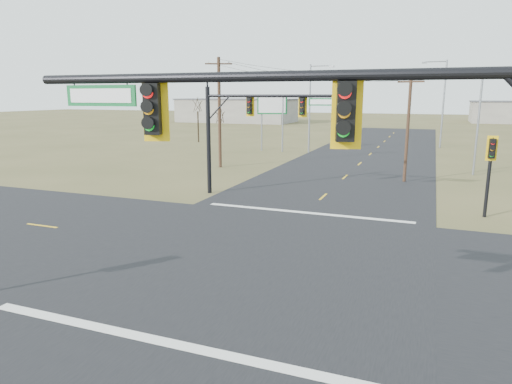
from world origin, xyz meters
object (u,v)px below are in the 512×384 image
streetlight_c (312,104)px  bare_tree_a (220,115)px  streetlight_a (476,118)px  streetlight_b (442,99)px  mast_arm_near (367,160)px  utility_pole_near (408,126)px  highway_sign (272,112)px  mast_arm_far (249,118)px  pedestal_signal_ne (491,158)px  utility_pole_far (219,111)px  bare_tree_b (198,104)px

streetlight_c → bare_tree_a: 10.68m
streetlight_a → streetlight_b: bearing=102.2°
mast_arm_near → utility_pole_near: bearing=75.0°
mast_arm_near → highway_sign: (-16.93, 43.76, -0.85)m
mast_arm_near → mast_arm_far: bearing=101.0°
pedestal_signal_ne → streetlight_b: bearing=88.7°
mast_arm_far → utility_pole_near: bearing=41.6°
mast_arm_far → pedestal_signal_ne: bearing=-4.3°
pedestal_signal_ne → streetlight_c: 29.81m
utility_pole_near → streetlight_c: bearing=126.8°
utility_pole_near → highway_sign: bearing=137.0°
streetlight_c → highway_sign: bearing=-164.9°
mast_arm_near → pedestal_signal_ne: mast_arm_near is taller
utility_pole_far → streetlight_c: (5.16, 13.74, 0.48)m
bare_tree_a → utility_pole_near: bearing=-28.8°
pedestal_signal_ne → highway_sign: highway_sign is taller
bare_tree_b → utility_pole_far: bearing=-57.0°
utility_pole_near → mast_arm_near: bearing=-88.5°
bare_tree_b → mast_arm_near: bearing=-58.9°
pedestal_signal_ne → bare_tree_b: size_ratio=0.68×
utility_pole_near → streetlight_c: size_ratio=0.82×
pedestal_signal_ne → utility_pole_far: utility_pole_far is taller
streetlight_a → utility_pole_far: bearing=-164.9°
mast_arm_near → pedestal_signal_ne: size_ratio=2.42×
highway_sign → streetlight_b: (18.76, 11.13, 1.50)m
highway_sign → mast_arm_near: bearing=-86.9°
mast_arm_near → highway_sign: size_ratio=1.65×
utility_pole_far → highway_sign: bearing=88.2°
streetlight_b → bare_tree_b: (-32.23, -4.60, -0.79)m
highway_sign → utility_pole_near: bearing=-61.1°
mast_arm_far → streetlight_b: 37.39m
streetlight_b → pedestal_signal_ne: bearing=-84.2°
streetlight_a → streetlight_c: bearing=154.1°
streetlight_b → bare_tree_a: (-24.04, -14.42, -1.83)m
mast_arm_far → streetlight_b: bearing=68.5°
mast_arm_far → streetlight_c: 24.57m
mast_arm_far → pedestal_signal_ne: size_ratio=1.95×
mast_arm_near → utility_pole_near: 28.69m
streetlight_b → streetlight_c: size_ratio=1.09×
streetlight_c → streetlight_b: bearing=50.8°
utility_pole_far → streetlight_b: streetlight_b is taller
bare_tree_a → bare_tree_b: size_ratio=0.82×
utility_pole_far → bare_tree_b: utility_pole_far is taller
utility_pole_far → streetlight_a: bearing=9.7°
streetlight_b → mast_arm_far: bearing=-106.4°
mast_arm_near → bare_tree_a: bearing=102.3°
utility_pole_near → bare_tree_a: 24.50m
utility_pole_near → streetlight_b: streetlight_b is taller
mast_arm_near → utility_pole_far: bearing=103.5°
highway_sign → bare_tree_b: size_ratio=0.99×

